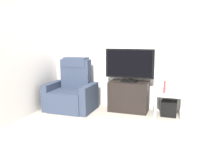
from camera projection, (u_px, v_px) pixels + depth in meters
name	position (u px, v px, depth m)	size (l,w,h in m)	color
ground_plane	(120.00, 126.00, 3.92)	(6.40, 6.40, 0.00)	#B2A899
wall_back	(135.00, 47.00, 4.74)	(6.40, 0.06, 2.60)	silver
wall_side	(23.00, 48.00, 4.24)	(0.06, 4.48, 2.60)	silver
tv_stand	(129.00, 96.00, 4.68)	(0.80, 0.42, 0.61)	black
television	(129.00, 65.00, 4.58)	(0.99, 0.20, 0.66)	black
recliner_armchair	(72.00, 92.00, 4.80)	(0.98, 0.78, 1.08)	#2D384C
side_table	(170.00, 96.00, 4.39)	(0.54, 0.54, 0.46)	silver
subwoofer_box	(169.00, 108.00, 4.43)	(0.29, 0.29, 0.29)	black
book_upright	(165.00, 87.00, 4.37)	(0.03, 0.13, 0.22)	red
game_console	(172.00, 86.00, 4.35)	(0.07, 0.20, 0.25)	white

